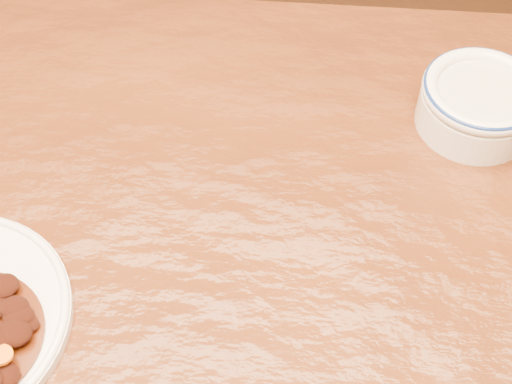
{
  "coord_description": "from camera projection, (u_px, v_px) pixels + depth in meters",
  "views": [
    {
      "loc": [
        0.08,
        -0.35,
        1.36
      ],
      "look_at": [
        0.07,
        0.1,
        0.77
      ],
      "focal_mm": 50.0,
      "sensor_mm": 36.0,
      "label": 1
    }
  ],
  "objects": [
    {
      "name": "dining_table",
      "position": [
        186.0,
        323.0,
        0.76
      ],
      "size": [
        1.56,
        1.0,
        0.75
      ],
      "rotation": [
        0.0,
        0.0,
        -0.07
      ],
      "color": "#57280F",
      "rests_on": "ground"
    },
    {
      "name": "dip_bowl",
      "position": [
        479.0,
        102.0,
        0.8
      ],
      "size": [
        0.13,
        0.13,
        0.06
      ],
      "rotation": [
        0.0,
        0.0,
        0.11
      ],
      "color": "white",
      "rests_on": "dining_table"
    }
  ]
}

